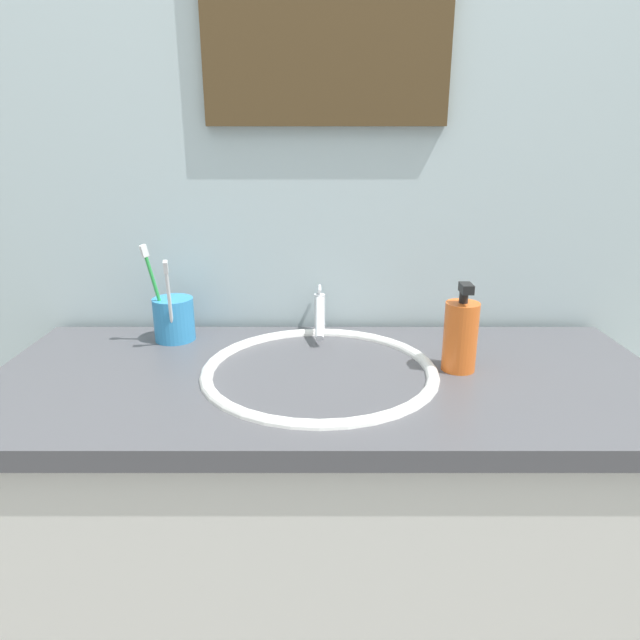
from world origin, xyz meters
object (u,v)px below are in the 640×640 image
(soap_dispenser, at_px, (461,335))
(toothbrush_cup, at_px, (175,319))
(toothbrush_white, at_px, (170,298))
(faucet, at_px, (320,314))
(toothbrush_green, at_px, (156,287))

(soap_dispenser, bearing_deg, toothbrush_cup, 164.05)
(toothbrush_cup, xyz_separation_m, toothbrush_white, (0.01, -0.05, 0.06))
(faucet, xyz_separation_m, toothbrush_white, (-0.30, -0.09, 0.06))
(toothbrush_cup, distance_m, toothbrush_white, 0.08)
(toothbrush_green, distance_m, soap_dispenser, 0.61)
(faucet, relative_size, toothbrush_white, 0.81)
(toothbrush_white, bearing_deg, toothbrush_green, 136.99)
(toothbrush_cup, xyz_separation_m, toothbrush_green, (-0.03, -0.02, 0.07))
(toothbrush_green, xyz_separation_m, soap_dispenser, (0.59, -0.14, -0.05))
(soap_dispenser, bearing_deg, toothbrush_green, 166.61)
(toothbrush_white, relative_size, soap_dispenser, 1.09)
(toothbrush_cup, bearing_deg, toothbrush_white, -80.70)
(toothbrush_cup, height_order, toothbrush_green, toothbrush_green)
(toothbrush_cup, xyz_separation_m, soap_dispenser, (0.56, -0.16, 0.02))
(toothbrush_white, height_order, soap_dispenser, toothbrush_white)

